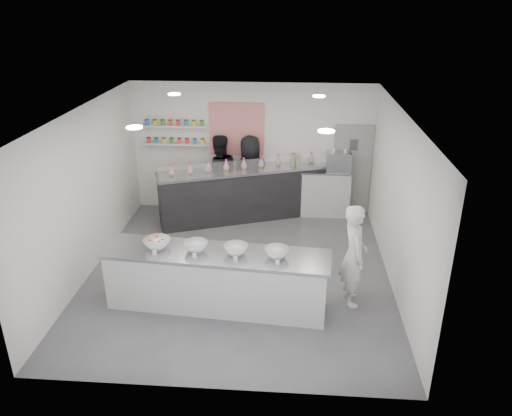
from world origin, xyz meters
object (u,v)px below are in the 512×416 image
at_px(espresso_ledge, 318,193).
at_px(prep_counter, 217,279).
at_px(woman_prep, 354,255).
at_px(back_bar, 244,194).
at_px(espresso_machine, 339,162).
at_px(staff_right, 250,176).
at_px(staff_left, 219,175).

bearing_deg(espresso_ledge, prep_counter, -114.78).
bearing_deg(woman_prep, back_bar, 26.75).
xyz_separation_m(espresso_machine, staff_right, (-1.98, -0.11, -0.35)).
xyz_separation_m(back_bar, staff_left, (-0.60, 0.25, 0.35)).
xyz_separation_m(espresso_ledge, staff_left, (-2.29, -0.11, 0.41)).
bearing_deg(prep_counter, espresso_machine, 65.16).
height_order(espresso_machine, woman_prep, woman_prep).
bearing_deg(prep_counter, back_bar, 93.13).
bearing_deg(woman_prep, espresso_ledge, 0.36).
distance_m(back_bar, espresso_ledge, 1.72).
bearing_deg(woman_prep, espresso_machine, -6.32).
distance_m(staff_left, staff_right, 0.72).
bearing_deg(espresso_ledge, staff_left, -177.32).
bearing_deg(espresso_ledge, espresso_machine, 0.00).
height_order(espresso_machine, staff_right, staff_right).
height_order(staff_left, staff_right, staff_left).
bearing_deg(back_bar, prep_counter, -112.27).
bearing_deg(staff_right, prep_counter, 68.37).
height_order(woman_prep, staff_right, staff_right).
height_order(back_bar, espresso_ledge, back_bar).
relative_size(back_bar, staff_right, 2.05).
height_order(espresso_ledge, woman_prep, woman_prep).
relative_size(woman_prep, staff_left, 0.93).
relative_size(espresso_machine, staff_left, 0.29).
height_order(prep_counter, back_bar, back_bar).
xyz_separation_m(back_bar, staff_right, (0.12, 0.25, 0.34)).
height_order(espresso_ledge, staff_right, staff_right).
bearing_deg(woman_prep, staff_left, 31.54).
relative_size(espresso_machine, woman_prep, 0.31).
relative_size(espresso_ledge, staff_right, 0.77).
xyz_separation_m(prep_counter, staff_right, (0.23, 3.77, 0.44)).
bearing_deg(staff_left, espresso_ledge, 163.74).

